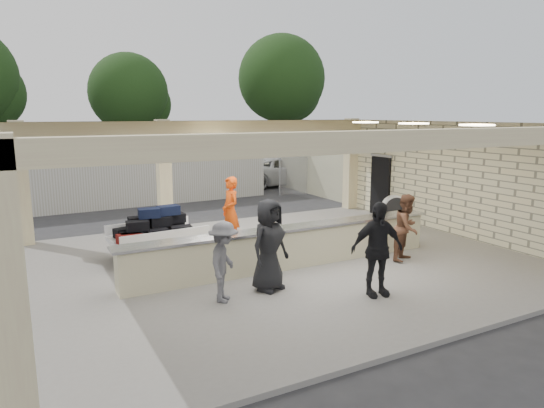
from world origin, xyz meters
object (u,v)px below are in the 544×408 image
passenger_d (269,245)px  container_white (136,174)px  baggage_counter (289,247)px  drum_fan (394,208)px  car_white_a (279,171)px  passenger_a (407,227)px  luggage_cart (155,232)px  passenger_b (377,249)px  baggage_handler (231,211)px  passenger_c (224,262)px  car_dark (222,169)px  car_white_b (366,162)px

passenger_d → container_white: 12.07m
baggage_counter → passenger_d: 1.67m
drum_fan → car_white_a: size_ratio=0.18×
baggage_counter → passenger_a: 3.03m
luggage_cart → passenger_b: 5.64m
passenger_b → baggage_handler: bearing=113.6°
drum_fan → passenger_a: 4.27m
luggage_cart → passenger_d: passenger_d is taller
container_white → passenger_c: bearing=-96.9°
passenger_a → car_dark: bearing=58.7°
car_dark → car_white_b: bearing=-68.8°
passenger_d → car_dark: bearing=49.5°
baggage_handler → passenger_c: size_ratio=1.21×
baggage_counter → luggage_cart: size_ratio=3.48×
passenger_c → container_white: size_ratio=0.14×
passenger_d → container_white: (-0.02, 12.07, 0.14)m
passenger_b → car_white_a: 16.21m
drum_fan → container_white: 10.80m
passenger_a → car_white_a: 14.05m
container_white → car_white_a: bearing=10.1°
car_white_a → passenger_d: bearing=145.6°
drum_fan → car_white_b: 13.94m
baggage_counter → car_dark: bearing=73.4°
passenger_a → car_white_b: passenger_a is taller
passenger_a → car_white_a: size_ratio=0.33×
baggage_counter → container_white: 11.01m
passenger_c → car_white_b: size_ratio=0.33×
baggage_counter → car_dark: car_dark is taller
passenger_a → passenger_d: size_ratio=0.87×
passenger_c → container_white: container_white is taller
passenger_a → passenger_c: size_ratio=1.05×
baggage_counter → car_white_b: size_ratio=1.67×
passenger_a → container_white: bearing=83.4°
passenger_c → passenger_d: size_ratio=0.83×
baggage_counter → luggage_cart: bearing=141.0°
passenger_a → car_white_b: bearing=29.0°
luggage_cart → car_dark: (7.21, 13.16, -0.10)m
car_white_a → car_dark: bearing=33.3°
luggage_cart → baggage_counter: bearing=-43.6°
baggage_counter → car_white_a: (6.67, 12.60, 0.15)m
passenger_d → car_white_b: size_ratio=0.39×
baggage_handler → passenger_d: baggage_handler is taller
passenger_b → passenger_c: size_ratio=1.20×
passenger_a → passenger_d: (-3.99, -0.22, 0.12)m
baggage_handler → passenger_d: bearing=-10.3°
car_dark → container_white: bearing=157.9°
container_white → passenger_b: bearing=-84.4°
passenger_b → car_white_b: passenger_b is taller
luggage_cart → car_white_a: bearing=43.7°
luggage_cart → baggage_handler: size_ratio=1.22×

